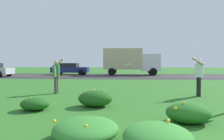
% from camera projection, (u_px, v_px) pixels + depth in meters
% --- Properties ---
extents(ground_plane, '(120.00, 120.00, 0.00)m').
position_uv_depth(ground_plane, '(149.00, 87.00, 12.75)').
color(ground_plane, '#2D6B23').
extents(highway_strip, '(120.00, 9.97, 0.01)m').
position_uv_depth(highway_strip, '(140.00, 76.00, 23.47)').
color(highway_strip, '#2D2D30').
rests_on(highway_strip, ground).
extents(highway_center_stripe, '(120.00, 0.16, 0.00)m').
position_uv_depth(highway_center_stripe, '(140.00, 76.00, 23.47)').
color(highway_center_stripe, yellow).
rests_on(highway_center_stripe, ground).
extents(daylily_clump_near_camera, '(1.06, 0.93, 0.52)m').
position_uv_depth(daylily_clump_near_camera, '(188.00, 113.00, 5.10)').
color(daylily_clump_near_camera, '#23661E').
rests_on(daylily_clump_near_camera, ground).
extents(daylily_clump_mid_center, '(1.24, 1.36, 0.43)m').
position_uv_depth(daylily_clump_mid_center, '(86.00, 129.00, 3.97)').
color(daylily_clump_mid_center, '#337F2D').
rests_on(daylily_clump_mid_center, ground).
extents(daylily_clump_front_left, '(1.14, 1.03, 0.58)m').
position_uv_depth(daylily_clump_front_left, '(95.00, 98.00, 7.02)').
color(daylily_clump_front_left, '#1E5619').
rests_on(daylily_clump_front_left, ground).
extents(daylily_clump_front_right, '(1.17, 1.27, 0.46)m').
position_uv_depth(daylily_clump_front_right, '(157.00, 137.00, 3.54)').
color(daylily_clump_front_right, '#337F2D').
rests_on(daylily_clump_front_right, ground).
extents(daylily_clump_mid_left, '(0.89, 0.79, 0.40)m').
position_uv_depth(daylily_clump_mid_left, '(35.00, 104.00, 6.47)').
color(daylily_clump_mid_left, '#1E5619').
rests_on(daylily_clump_mid_left, ground).
extents(person_thrower_green_shirt, '(0.50, 0.50, 1.69)m').
position_uv_depth(person_thrower_green_shirt, '(56.00, 74.00, 10.02)').
color(person_thrower_green_shirt, '#287038').
rests_on(person_thrower_green_shirt, ground).
extents(person_catcher_white_shirt, '(0.54, 0.50, 1.70)m').
position_uv_depth(person_catcher_white_shirt, '(199.00, 74.00, 9.15)').
color(person_catcher_white_shirt, silver).
rests_on(person_catcher_white_shirt, ground).
extents(frisbee_white, '(0.26, 0.26, 0.06)m').
position_uv_depth(frisbee_white, '(128.00, 64.00, 9.73)').
color(frisbee_white, white).
extents(car_navy_center_left, '(4.50, 2.00, 1.45)m').
position_uv_depth(car_navy_center_left, '(70.00, 69.00, 26.34)').
color(car_navy_center_left, navy).
rests_on(car_navy_center_left, ground).
extents(box_truck_white, '(6.70, 2.46, 3.20)m').
position_uv_depth(box_truck_white, '(130.00, 60.00, 25.73)').
color(box_truck_white, silver).
rests_on(box_truck_white, ground).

